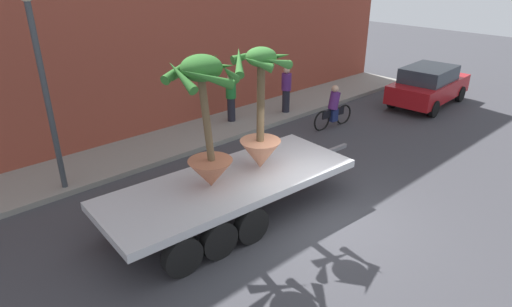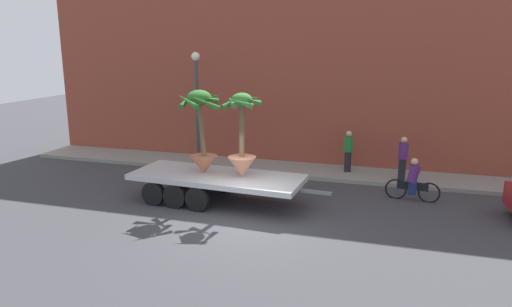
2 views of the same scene
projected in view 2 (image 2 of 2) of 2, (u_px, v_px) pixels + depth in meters
ground_plane at (245, 222)px, 14.18m from camera, size 60.00×60.00×0.00m
sidewalk at (290, 169)px, 19.84m from camera, size 24.00×2.20×0.15m
building_facade at (300, 61)px, 20.39m from camera, size 24.00×1.20×9.10m
flatbed_trailer at (210, 180)px, 15.92m from camera, size 6.94×2.57×0.98m
potted_palm_rear at (202, 131)px, 15.64m from camera, size 1.53×1.63×2.84m
potted_palm_middle at (242, 142)px, 15.25m from camera, size 1.29×1.33×2.80m
cyclist at (413, 182)px, 16.01m from camera, size 1.84×0.38×1.54m
pedestrian_near_gate at (348, 150)px, 19.04m from camera, size 0.36×0.36×1.71m
pedestrian_far_left at (403, 158)px, 17.85m from camera, size 0.36×0.36×1.71m
street_lamp at (197, 95)px, 19.46m from camera, size 0.36×0.36×4.83m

